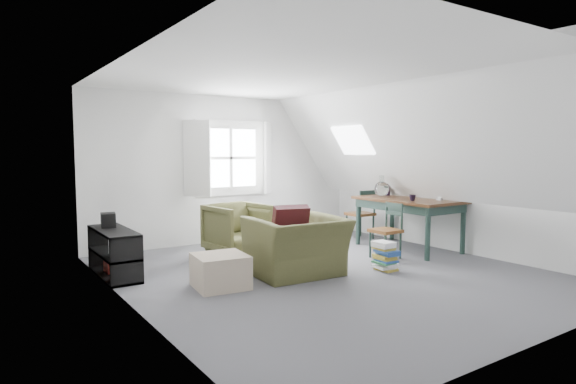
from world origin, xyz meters
TOP-DOWN VIEW (x-y plane):
  - floor at (0.00, 0.00)m, footprint 5.50×5.50m
  - ceiling at (0.00, 0.00)m, footprint 5.50×5.50m
  - wall_back at (0.00, 2.75)m, footprint 5.00×0.00m
  - wall_front at (0.00, -2.75)m, footprint 5.00×0.00m
  - wall_left at (-2.50, 0.00)m, footprint 0.00×5.50m
  - wall_right at (2.50, 0.00)m, footprint 0.00×5.50m
  - slope_left at (-1.55, 0.00)m, footprint 3.19×5.50m
  - slope_right at (1.55, 0.00)m, footprint 3.19×5.50m
  - dormer_window at (0.00, 2.68)m, footprint 1.71×0.35m
  - skylight at (1.55, 1.30)m, footprint 0.35×0.75m
  - armchair_near at (-0.40, 0.14)m, footprint 1.20×1.06m
  - armchair_far at (-0.42, 1.66)m, footprint 0.92×0.95m
  - throw_pillow at (-0.40, 0.29)m, footprint 0.51×0.37m
  - ottoman at (-1.45, 0.18)m, footprint 0.64×0.64m
  - dining_table at (2.02, 0.48)m, footprint 0.98×1.64m
  - demijohn at (1.87, 0.93)m, footprint 0.24×0.24m
  - vase_twigs at (2.12, 1.03)m, footprint 0.08×0.08m
  - cup at (1.77, 0.18)m, footprint 0.12×0.12m
  - paper_box at (2.22, 0.03)m, footprint 0.13×0.11m
  - dining_chair_far at (2.03, 1.58)m, footprint 0.41×0.41m
  - dining_chair_near at (1.27, 0.21)m, footprint 0.38×0.38m
  - media_shelf at (-2.33, 1.35)m, footprint 0.38×1.15m
  - electronics_box at (-2.33, 1.64)m, footprint 0.22×0.27m
  - magazine_stack at (0.70, -0.31)m, footprint 0.28×0.34m

SIDE VIEW (x-z plane):
  - floor at x=0.00m, z-range 0.00..0.00m
  - armchair_near at x=-0.40m, z-range -0.37..0.37m
  - armchair_far at x=-0.42m, z-range -0.39..0.39m
  - magazine_stack at x=0.70m, z-range 0.00..0.38m
  - ottoman at x=-1.45m, z-range 0.00..0.38m
  - media_shelf at x=-2.33m, z-range -0.03..0.56m
  - dining_chair_near at x=1.27m, z-range 0.02..0.83m
  - dining_chair_far at x=2.03m, z-range 0.02..0.90m
  - throw_pillow at x=-0.40m, z-range 0.41..0.89m
  - electronics_box at x=-2.33m, z-range 0.58..0.77m
  - dining_table at x=2.02m, z-range 0.30..1.12m
  - cup at x=1.77m, z-range 0.77..0.86m
  - paper_box at x=2.22m, z-range 0.82..0.86m
  - vase_twigs at x=2.12m, z-range 0.65..1.24m
  - demijohn at x=1.87m, z-range 0.79..1.13m
  - wall_back at x=0.00m, z-range -1.25..3.75m
  - wall_front at x=0.00m, z-range -1.25..3.75m
  - wall_left at x=-2.50m, z-range -1.50..4.00m
  - wall_right at x=2.50m, z-range -1.50..4.00m
  - dormer_window at x=0.00m, z-range 0.80..2.10m
  - skylight at x=1.55m, z-range 1.51..1.98m
  - slope_left at x=-1.55m, z-range -0.47..4.02m
  - slope_right at x=1.55m, z-range -0.47..4.02m
  - ceiling at x=0.00m, z-range 2.50..2.50m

